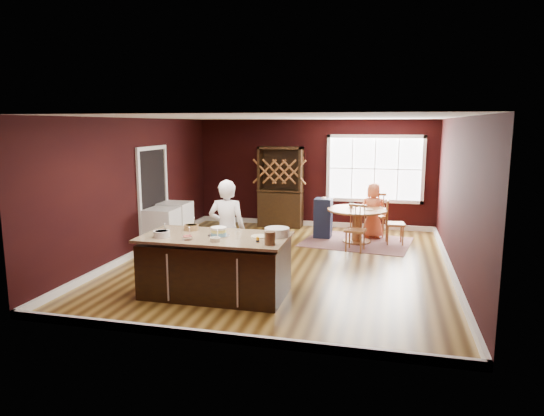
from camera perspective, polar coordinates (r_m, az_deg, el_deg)
The scene contains 28 objects.
room_shell at distance 8.92m, azimuth 1.53°, elevation 1.91°, with size 7.00×7.00×7.00m.
window at distance 12.15m, azimuth 12.01°, elevation 4.53°, with size 2.36×0.10×1.66m, color white, non-canonical shape.
doorway at distance 10.54m, azimuth -13.75°, elevation 1.07°, with size 0.08×1.26×2.13m, color white, non-canonical shape.
kitchen_island at distance 7.48m, azimuth -6.66°, elevation -6.87°, with size 2.21×1.16×0.92m.
dining_table at distance 10.80m, azimuth 10.00°, elevation -1.23°, with size 1.32×1.32×0.75m.
baker at distance 8.09m, azimuth -5.30°, elevation -2.59°, with size 0.62×0.40×1.69m, color white.
layer_cake at distance 7.32m, azimuth -6.29°, elevation -2.78°, with size 0.33×0.33×0.14m, color white, non-canonical shape.
bowl_blue at distance 7.40m, azimuth -12.85°, elevation -2.99°, with size 0.24×0.24×0.09m, color white.
bowl_yellow at distance 7.80m, azimuth -9.47°, elevation -2.27°, with size 0.23×0.23×0.09m, color olive.
bowl_pink at distance 7.16m, azimuth -9.93°, elevation -3.47°, with size 0.16×0.16×0.06m, color silver.
bowl_olive at distance 7.00m, azimuth -6.71°, elevation -3.71°, with size 0.15×0.15×0.06m, color beige.
drinking_glass at distance 7.12m, azimuth -4.04°, elevation -3.11°, with size 0.07×0.07×0.13m, color silver.
dinner_plate at distance 7.23m, azimuth -1.47°, elevation -3.36°, with size 0.26×0.26×0.02m, color #F4EAA0.
white_tub at distance 7.27m, azimuth 0.60°, elevation -2.84°, with size 0.37×0.37×0.13m, color silver.
stoneware_crock at distance 6.75m, azimuth -0.25°, elevation -3.58°, with size 0.15×0.15×0.19m, color brown.
toy_figurine at distance 6.90m, azimuth -1.70°, elevation -3.71°, with size 0.05×0.05×0.08m, color #FFAD11, non-canonical shape.
rug at distance 10.91m, azimuth 9.91°, elevation -3.95°, with size 2.27×1.75×0.01m, color brown.
chair_east at distance 10.82m, azimuth 14.27°, elevation -1.59°, with size 0.41×0.39×0.99m, color brown, non-canonical shape.
chair_south at distance 10.07m, azimuth 9.79°, elevation -2.35°, with size 0.40×0.38×0.96m, color brown, non-canonical shape.
chair_north at distance 11.48m, azimuth 12.12°, elevation -0.68°, with size 0.44×0.42×1.06m, color brown, non-canonical shape.
seated_woman at distance 11.30m, azimuth 11.81°, elevation -0.29°, with size 0.62×0.40×1.27m, color #E17348.
high_chair at distance 11.16m, azimuth 6.03°, elevation -1.08°, with size 0.38×0.38×0.95m, color #181D3B, non-canonical shape.
toddler at distance 11.17m, azimuth 6.32°, elevation 0.66°, with size 0.18×0.14×0.26m, color #8CA5BF, non-canonical shape.
table_plate at distance 10.69m, azimuth 11.31°, elevation -0.17°, with size 0.22×0.22×0.02m, color beige.
table_cup at distance 10.92m, azimuth 9.35°, elevation 0.31°, with size 0.12×0.12×0.09m, color white.
hutch at distance 12.25m, azimuth 1.02°, elevation 2.49°, with size 1.11×0.46×2.03m, color #432917.
washer at distance 10.21m, azimuth -12.80°, elevation -2.51°, with size 0.60×0.59×0.88m, color silver.
dryer at distance 10.77m, azimuth -11.29°, elevation -1.74°, with size 0.63×0.60×0.91m, color white.
Camera 1 is at (1.87, -8.63, 2.58)m, focal length 32.00 mm.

